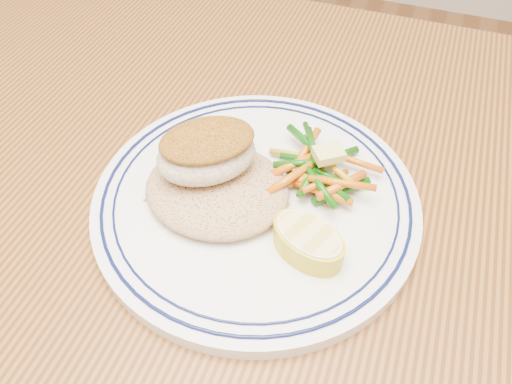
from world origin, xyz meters
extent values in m
cube|color=#532D10|center=(0.00, 0.00, 0.73)|extent=(1.50, 0.90, 0.04)
cylinder|color=#532D10|center=(-0.68, 0.38, 0.35)|extent=(0.07, 0.07, 0.71)
cylinder|color=white|center=(-0.02, 0.05, 0.76)|extent=(0.30, 0.30, 0.01)
torus|color=#0A113F|center=(-0.02, 0.05, 0.77)|extent=(0.28, 0.28, 0.00)
torus|color=#0A113F|center=(-0.02, 0.05, 0.77)|extent=(0.26, 0.26, 0.00)
ellipsoid|color=#A37C51|center=(-0.05, 0.04, 0.78)|extent=(0.13, 0.12, 0.03)
ellipsoid|color=beige|center=(-0.07, 0.05, 0.80)|extent=(0.11, 0.11, 0.04)
ellipsoid|color=#955F18|center=(-0.06, 0.05, 0.82)|extent=(0.10, 0.10, 0.02)
cylinder|color=#C25809|center=(0.03, 0.09, 0.77)|extent=(0.03, 0.04, 0.01)
cylinder|color=#104D09|center=(0.05, 0.07, 0.77)|extent=(0.05, 0.05, 0.01)
cylinder|color=#104D09|center=(0.04, 0.11, 0.77)|extent=(0.04, 0.05, 0.01)
cylinder|color=#C25809|center=(0.01, 0.07, 0.77)|extent=(0.05, 0.05, 0.01)
cylinder|color=#C25809|center=(0.02, 0.10, 0.77)|extent=(0.02, 0.06, 0.01)
cylinder|color=#C25809|center=(0.04, 0.07, 0.77)|extent=(0.03, 0.05, 0.01)
cylinder|color=#104D09|center=(0.02, 0.07, 0.77)|extent=(0.05, 0.03, 0.01)
cylinder|color=#C25809|center=(0.02, 0.10, 0.77)|extent=(0.03, 0.05, 0.01)
cylinder|color=#C25809|center=(0.02, 0.09, 0.78)|extent=(0.01, 0.06, 0.01)
cylinder|color=#104D09|center=(0.01, 0.10, 0.78)|extent=(0.05, 0.02, 0.01)
cylinder|color=#B79513|center=(0.00, 0.10, 0.78)|extent=(0.06, 0.01, 0.01)
cylinder|color=#C25809|center=(0.06, 0.11, 0.78)|extent=(0.06, 0.01, 0.01)
cylinder|color=#C25809|center=(0.04, 0.06, 0.78)|extent=(0.06, 0.02, 0.01)
cylinder|color=#104D09|center=(0.02, 0.07, 0.78)|extent=(0.01, 0.05, 0.01)
cylinder|color=#104D09|center=(0.04, 0.07, 0.78)|extent=(0.06, 0.04, 0.01)
cylinder|color=#B79513|center=(0.04, 0.08, 0.78)|extent=(0.05, 0.02, 0.01)
cylinder|color=#104D09|center=(0.03, 0.08, 0.78)|extent=(0.05, 0.02, 0.01)
cylinder|color=#C25809|center=(0.01, 0.11, 0.78)|extent=(0.01, 0.05, 0.01)
cylinder|color=#C25809|center=(0.04, 0.07, 0.78)|extent=(0.04, 0.05, 0.01)
cylinder|color=#C25809|center=(0.05, 0.07, 0.78)|extent=(0.04, 0.05, 0.01)
cylinder|color=#C25809|center=(0.01, 0.09, 0.78)|extent=(0.04, 0.05, 0.01)
cylinder|color=#104D09|center=(0.01, 0.12, 0.78)|extent=(0.05, 0.04, 0.01)
cylinder|color=#C25809|center=(0.01, 0.06, 0.78)|extent=(0.04, 0.05, 0.01)
cylinder|color=#104D09|center=(0.01, 0.08, 0.79)|extent=(0.05, 0.02, 0.01)
cylinder|color=#104D09|center=(0.03, 0.06, 0.78)|extent=(0.04, 0.04, 0.01)
cylinder|color=#C25809|center=(0.05, 0.07, 0.79)|extent=(0.06, 0.01, 0.01)
cylinder|color=#104D09|center=(0.02, 0.11, 0.79)|extent=(0.03, 0.05, 0.01)
cylinder|color=#B79513|center=(0.04, 0.09, 0.79)|extent=(0.05, 0.04, 0.01)
cylinder|color=#104D09|center=(0.01, 0.11, 0.79)|extent=(0.03, 0.06, 0.01)
cube|color=#E0D06D|center=(0.03, 0.09, 0.80)|extent=(0.03, 0.03, 0.01)
torus|color=white|center=(0.04, 0.00, 0.79)|extent=(0.08, 0.08, 0.00)
camera|label=1|loc=(0.08, -0.24, 1.11)|focal=35.00mm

